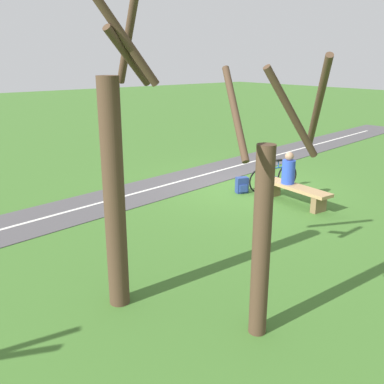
% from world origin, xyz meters
% --- Properties ---
extents(ground_plane, '(80.00, 80.00, 0.00)m').
position_xyz_m(ground_plane, '(0.00, 0.00, 0.00)').
color(ground_plane, '#3D6B28').
extents(paved_path, '(5.78, 35.98, 0.02)m').
position_xyz_m(paved_path, '(1.33, 4.00, 0.01)').
color(paved_path, '#4C494C').
rests_on(paved_path, ground_plane).
extents(path_centre_line, '(3.61, 31.82, 0.00)m').
position_xyz_m(path_centre_line, '(1.33, 4.00, 0.02)').
color(path_centre_line, silver).
rests_on(path_centre_line, paved_path).
extents(bench, '(2.02, 0.58, 0.47)m').
position_xyz_m(bench, '(-1.77, 0.07, 0.33)').
color(bench, '#A88456').
rests_on(bench, ground_plane).
extents(person_seated, '(0.35, 0.35, 0.81)m').
position_xyz_m(person_seated, '(-1.50, 0.05, 0.83)').
color(person_seated, '#2847B7').
rests_on(person_seated, bench).
extents(bicycle, '(0.34, 1.63, 0.86)m').
position_xyz_m(bicycle, '(-0.64, -0.42, 0.36)').
color(bicycle, black).
rests_on(bicycle, ground_plane).
extents(backpack, '(0.33, 0.37, 0.43)m').
position_xyz_m(backpack, '(-0.27, 0.43, 0.21)').
color(backpack, navy).
rests_on(backpack, ground_plane).
extents(tree_near_bench, '(0.88, 1.06, 4.45)m').
position_xyz_m(tree_near_bench, '(-3.06, 5.82, 1.91)').
color(tree_near_bench, '#473323').
rests_on(tree_near_bench, ground_plane).
extents(tree_by_path, '(1.40, 1.41, 3.59)m').
position_xyz_m(tree_by_path, '(-4.88, 4.77, 1.55)').
color(tree_by_path, '#473323').
rests_on(tree_by_path, ground_plane).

